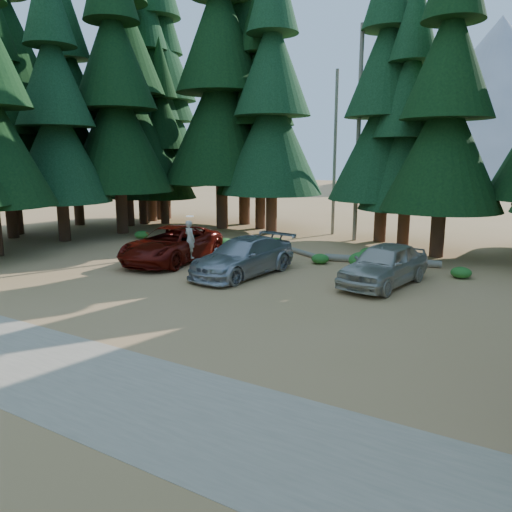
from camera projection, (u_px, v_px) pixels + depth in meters
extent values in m
plane|color=#B4874C|center=(190.00, 297.00, 17.71)|extent=(160.00, 160.00, 0.00)
cube|color=tan|center=(24.00, 360.00, 12.25)|extent=(26.00, 3.50, 0.01)
cylinder|color=slate|center=(358.00, 136.00, 28.29)|extent=(0.24, 0.24, 12.00)
cylinder|color=slate|center=(335.00, 154.00, 30.76)|extent=(0.20, 0.20, 10.00)
cone|color=gray|center=(495.00, 102.00, 86.30)|extent=(44.00, 44.00, 28.00)
cone|color=gray|center=(455.00, 129.00, 99.54)|extent=(36.00, 36.00, 20.00)
imported|color=#5F0E08|center=(172.00, 244.00, 23.45)|extent=(3.46, 6.20, 1.64)
imported|color=#A8ABB0|center=(243.00, 257.00, 20.83)|extent=(2.77, 5.56, 1.55)
imported|color=#B7B2A3|center=(384.00, 264.00, 19.17)|extent=(2.67, 5.05, 1.64)
imported|color=beige|center=(190.00, 239.00, 22.63)|extent=(0.73, 0.58, 1.74)
cylinder|color=white|center=(190.00, 216.00, 22.46)|extent=(0.36, 0.36, 0.04)
cylinder|color=slate|center=(214.00, 242.00, 28.13)|extent=(4.08, 0.63, 0.29)
cylinder|color=slate|center=(306.00, 254.00, 24.82)|extent=(2.63, 1.68, 0.24)
cylinder|color=slate|center=(381.00, 261.00, 22.97)|extent=(5.18, 1.48, 0.34)
ellipsoid|color=#277021|center=(164.00, 243.00, 26.70)|extent=(1.17, 1.17, 0.64)
ellipsoid|color=#277021|center=(275.00, 243.00, 26.71)|extent=(1.10, 1.10, 0.60)
ellipsoid|color=#277021|center=(225.00, 244.00, 26.55)|extent=(1.10, 1.10, 0.60)
ellipsoid|color=#277021|center=(369.00, 253.00, 24.45)|extent=(0.88, 0.88, 0.48)
ellipsoid|color=#277021|center=(320.00, 259.00, 23.11)|extent=(0.82, 0.82, 0.45)
ellipsoid|color=#277021|center=(364.00, 260.00, 22.01)|extent=(1.36, 1.36, 0.75)
ellipsoid|color=#277021|center=(142.00, 235.00, 30.01)|extent=(0.86, 0.86, 0.48)
ellipsoid|color=#277021|center=(461.00, 273.00, 20.38)|extent=(0.82, 0.82, 0.45)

